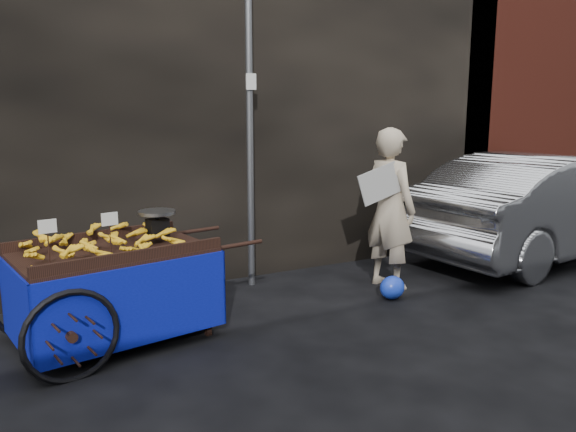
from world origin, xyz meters
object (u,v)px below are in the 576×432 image
parked_car (546,206)px  vendor (390,208)px  banana_cart (107,260)px  plastic_bag (392,288)px

parked_car → vendor: bearing=85.2°
banana_cart → plastic_bag: 3.08m
vendor → plastic_bag: 0.95m
banana_cart → vendor: bearing=-7.1°
plastic_bag → parked_car: 3.20m
plastic_bag → banana_cart: bearing=174.9°
banana_cart → plastic_bag: (3.00, -0.27, -0.63)m
banana_cart → vendor: vendor is taller
banana_cart → parked_car: bearing=-7.7°
banana_cart → parked_car: 6.11m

